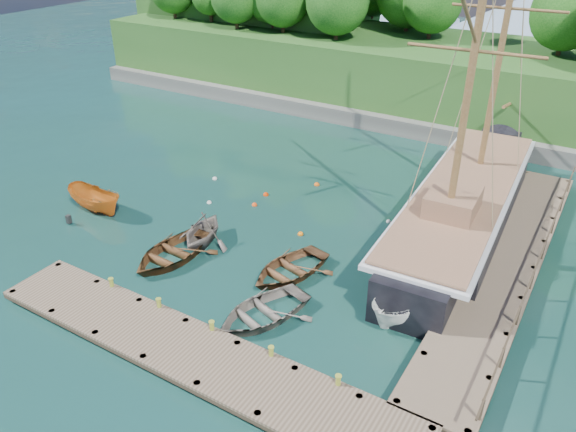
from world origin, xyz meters
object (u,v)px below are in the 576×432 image
object	(u,v)px
motorboat_orange	(97,211)
rowboat_1	(203,243)
rowboat_0	(172,258)
rowboat_2	(289,274)
cabin_boat_white	(409,319)
schooner	(462,211)
rowboat_3	(262,318)

from	to	relation	value
motorboat_orange	rowboat_1	bearing A→B (deg)	-81.77
rowboat_0	motorboat_orange	xyz separation A→B (m)	(-7.51, 1.62, 0.00)
rowboat_0	rowboat_1	distance (m)	2.12
rowboat_2	rowboat_1	bearing A→B (deg)	-166.93
rowboat_0	cabin_boat_white	distance (m)	12.64
rowboat_2	schooner	world-z (taller)	schooner
rowboat_1	rowboat_2	distance (m)	5.64
rowboat_2	cabin_boat_white	distance (m)	6.45
rowboat_0	rowboat_2	size ratio (longest dim) A/B	1.08
rowboat_2	motorboat_orange	xyz separation A→B (m)	(-13.57, -0.34, 0.00)
rowboat_3	motorboat_orange	size ratio (longest dim) A/B	1.08
rowboat_0	rowboat_2	bearing A→B (deg)	20.88
rowboat_2	cabin_boat_white	xyz separation A→B (m)	(6.45, -0.18, 0.00)
rowboat_3	schooner	bearing A→B (deg)	86.58
rowboat_2	motorboat_orange	world-z (taller)	motorboat_orange
rowboat_1	cabin_boat_white	size ratio (longest dim) A/B	0.82
rowboat_3	schooner	xyz separation A→B (m)	(5.27, 12.73, 1.10)
rowboat_2	schooner	size ratio (longest dim) A/B	0.17
motorboat_orange	rowboat_0	bearing A→B (deg)	-97.26
rowboat_0	rowboat_1	world-z (taller)	rowboat_1
rowboat_1	motorboat_orange	xyz separation A→B (m)	(-7.93, -0.46, 0.00)
rowboat_1	rowboat_2	bearing A→B (deg)	-14.71
rowboat_3	schooner	world-z (taller)	schooner
schooner	motorboat_orange	bearing A→B (deg)	-156.97
rowboat_3	motorboat_orange	world-z (taller)	motorboat_orange
rowboat_0	rowboat_2	world-z (taller)	rowboat_0
motorboat_orange	schooner	xyz separation A→B (m)	(19.58, 9.50, 1.10)
rowboat_2	schooner	xyz separation A→B (m)	(6.01, 9.16, 1.10)
rowboat_2	rowboat_3	distance (m)	3.65
motorboat_orange	schooner	size ratio (longest dim) A/B	0.16
rowboat_0	schooner	bearing A→B (deg)	45.59
rowboat_1	rowboat_2	world-z (taller)	rowboat_1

